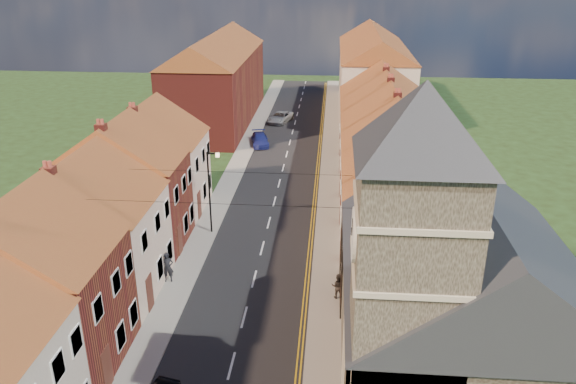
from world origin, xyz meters
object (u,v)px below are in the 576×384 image
Objects in this scene: church at (453,303)px; lamppost at (210,187)px; pedestrian_left at (168,267)px; pedestrian_right at (338,286)px; car_distant at (280,117)px; car_far at (260,140)px.

lamppost is (-13.17, 16.68, -2.34)m from church.
pedestrian_right is (10.20, -0.97, -0.19)m from pedestrian_left.
pedestrian_left is 1.24× the size of pedestrian_right.
pedestrian_right is (6.88, -37.80, 0.26)m from car_distant.
pedestrian_right is at bearing -85.96° from car_far.
car_far is at bearing 73.28° from pedestrian_left.
car_distant is 38.42m from pedestrian_right.
car_distant is at bearing 72.30° from pedestrian_left.
pedestrian_left reaches higher than car_far.
church is at bearing -83.56° from car_far.
church is at bearing 121.91° from pedestrian_right.
pedestrian_right is at bearing 115.63° from church.
church is at bearing -51.70° from lamppost.
lamppost is 3.15× the size of pedestrian_left.
pedestrian_right is at bearing -17.97° from pedestrian_left.
pedestrian_left is (-14.46, 9.84, -4.80)m from church.
lamppost reaches higher than car_far.
car_far is at bearing 108.33° from church.
church is 48.27m from car_distant.
church reaches higher than pedestrian_right.
lamppost is at bearing -77.49° from car_distant.
car_far is at bearing 88.00° from lamppost.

